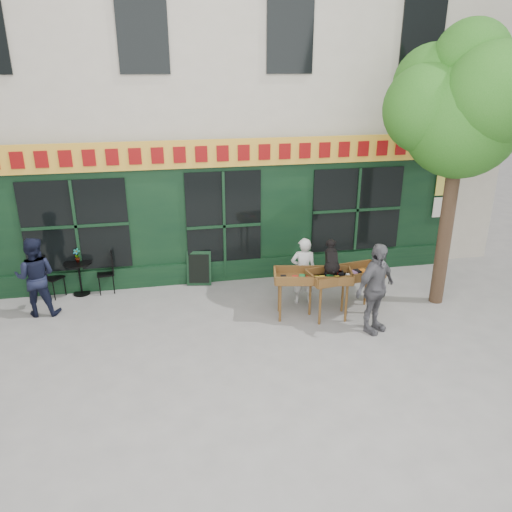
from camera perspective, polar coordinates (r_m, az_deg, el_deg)
The scene contains 14 objects.
ground at distance 9.82m, azimuth -1.57°, elevation -8.12°, with size 80.00×80.00×0.00m, color slate.
building at distance 14.50m, azimuth -6.21°, elevation 21.67°, with size 14.00×7.26×10.00m.
street_tree at distance 10.57m, azimuth 22.65°, elevation 15.84°, with size 3.05×2.90×5.60m.
book_cart_center at distance 9.92m, azimuth 6.51°, elevation -2.63°, with size 1.59×0.91×0.99m.
dog at distance 9.81m, azimuth 8.66°, elevation -0.06°, with size 0.34×0.60×0.60m, color black, non-canonical shape.
woman at distance 10.53m, azimuth 5.42°, elevation -1.71°, with size 0.53×0.35×1.46m, color silver.
book_cart_right at distance 10.10m, azimuth 10.15°, elevation -2.39°, with size 1.58×0.84×0.99m.
man_right at distance 9.57m, azimuth 13.47°, elevation -3.64°, with size 1.03×0.43×1.76m, color #535358.
bistro_table at distance 11.60m, azimuth -19.57°, elevation -1.67°, with size 0.60×0.60×0.76m.
bistro_chair_left at distance 11.75m, azimuth -22.53°, elevation -1.73°, with size 0.51×0.51×0.95m.
bistro_chair_right at distance 11.53m, azimuth -16.44°, elevation -1.37°, with size 0.40×0.39×0.95m.
potted_plant at distance 11.47m, azimuth -19.79°, elevation 0.07°, with size 0.16×0.11×0.31m, color gray.
man_left at distance 10.89m, azimuth -23.88°, elevation -2.18°, with size 0.80×0.62×1.64m, color black.
chalkboard at distance 11.54m, azimuth -6.54°, elevation -1.43°, with size 0.58×0.28×0.79m.
Camera 1 is at (-1.45, -8.46, 4.77)m, focal length 35.00 mm.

